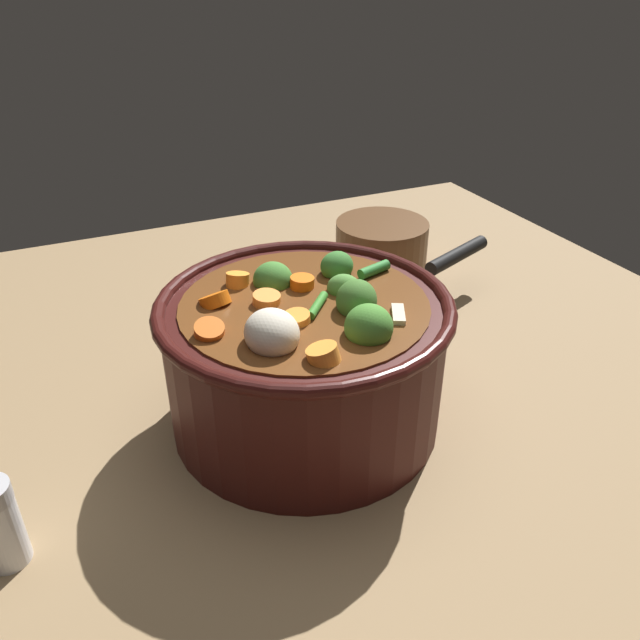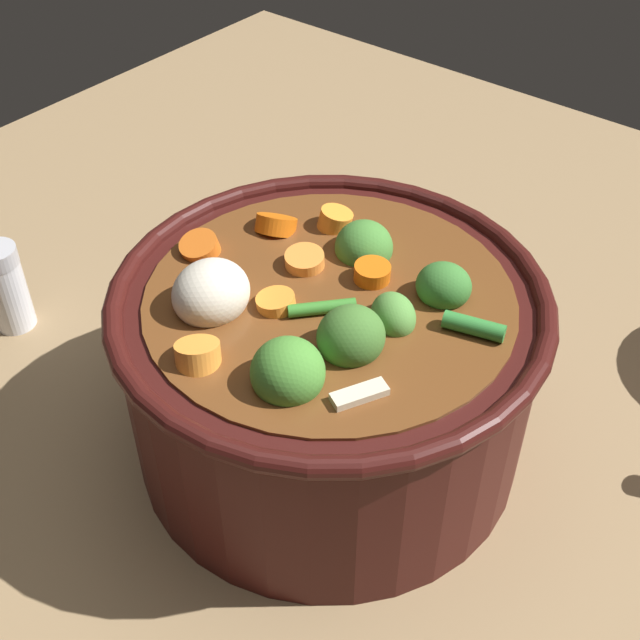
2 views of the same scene
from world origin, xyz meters
name	(u,v)px [view 1 (image 1 of 2)]	position (x,y,z in m)	size (l,w,h in m)	color
ground_plane	(306,417)	(0.00, 0.00, 0.00)	(1.10, 1.10, 0.00)	#8C704C
cooking_pot	(305,357)	(0.00, 0.00, 0.07)	(0.27, 0.27, 0.15)	#38110F
small_saucepan	(383,246)	(-0.23, -0.26, 0.04)	(0.17, 0.21, 0.07)	brown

